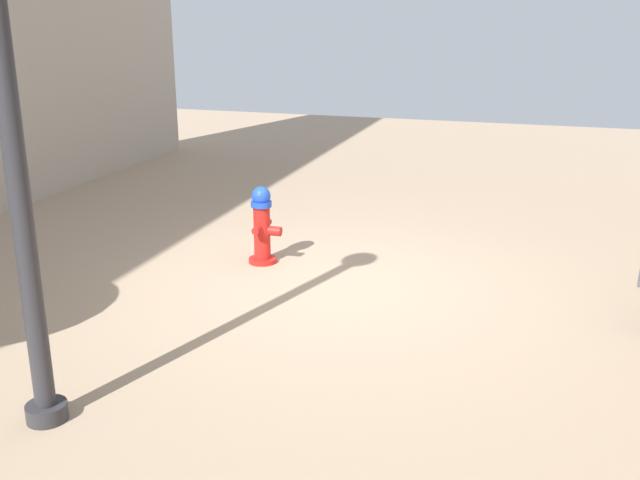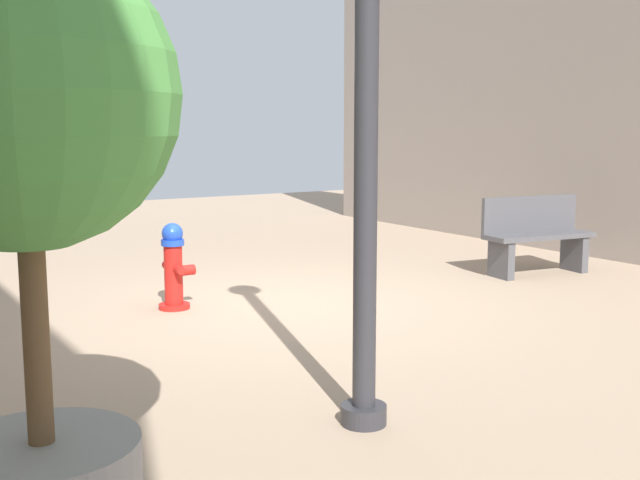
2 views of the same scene
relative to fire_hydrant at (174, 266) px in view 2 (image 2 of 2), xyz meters
The scene contains 4 objects.
ground_plane 1.12m from the fire_hydrant, 155.82° to the left, with size 23.40×23.40×0.00m, color tan.
fire_hydrant is the anchor object (origin of this frame).
bench_near 4.51m from the fire_hydrant, behind, with size 1.46×0.63×0.95m.
planter_tree 4.57m from the fire_hydrant, 60.65° to the left, with size 1.27×1.27×2.56m.
Camera 2 is at (3.80, 6.70, 1.79)m, focal length 43.47 mm.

